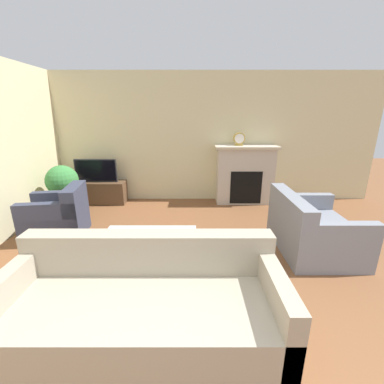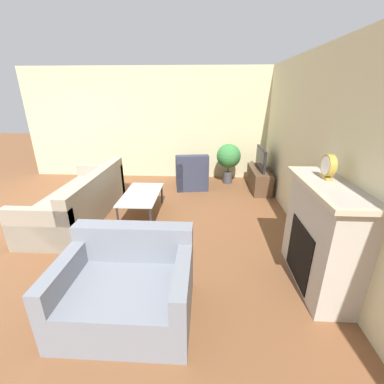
# 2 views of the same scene
# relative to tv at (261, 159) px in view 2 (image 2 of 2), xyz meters

# --- Properties ---
(ground_plane) EXTENTS (20.00, 20.00, 0.00)m
(ground_plane) POSITION_rel_tv_xyz_m (1.82, -4.34, -0.72)
(ground_plane) COLOR brown
(wall_back) EXTENTS (8.34, 0.06, 2.70)m
(wall_back) POSITION_rel_tv_xyz_m (1.82, 0.31, 0.63)
(wall_back) COLOR beige
(wall_back) RESTS_ON ground_plane
(wall_left) EXTENTS (0.06, 7.61, 2.70)m
(wall_left) POSITION_rel_tv_xyz_m (-0.88, -2.03, 0.63)
(wall_left) COLOR beige
(wall_left) RESTS_ON ground_plane
(fireplace) EXTENTS (1.31, 0.48, 1.23)m
(fireplace) POSITION_rel_tv_xyz_m (3.16, 0.06, -0.08)
(fireplace) COLOR #BCB2A3
(fireplace) RESTS_ON ground_plane
(tv_stand) EXTENTS (1.17, 0.39, 0.48)m
(tv_stand) POSITION_rel_tv_xyz_m (-0.00, 0.00, -0.48)
(tv_stand) COLOR brown
(tv_stand) RESTS_ON ground_plane
(tv) EXTENTS (0.88, 0.06, 0.49)m
(tv) POSITION_rel_tv_xyz_m (0.00, 0.00, 0.00)
(tv) COLOR #232328
(tv) RESTS_ON tv_stand
(couch_sectional) EXTENTS (2.34, 0.96, 0.82)m
(couch_sectional) POSITION_rel_tv_xyz_m (1.62, -3.45, -0.44)
(couch_sectional) COLOR #9E937F
(couch_sectional) RESTS_ON ground_plane
(couch_loveseat) EXTENTS (0.97, 1.25, 0.82)m
(couch_loveseat) POSITION_rel_tv_xyz_m (3.72, -1.99, -0.43)
(couch_loveseat) COLOR gray
(couch_loveseat) RESTS_ON ground_plane
(armchair_by_window) EXTENTS (0.94, 0.83, 0.82)m
(armchair_by_window) POSITION_rel_tv_xyz_m (-0.07, -1.57, -0.42)
(armchair_by_window) COLOR #33384C
(armchair_by_window) RESTS_ON ground_plane
(coffee_table) EXTENTS (1.18, 0.62, 0.41)m
(coffee_table) POSITION_rel_tv_xyz_m (1.49, -2.38, -0.34)
(coffee_table) COLOR #333338
(coffee_table) RESTS_ON ground_plane
(potted_plant) EXTENTS (0.58, 0.58, 0.97)m
(potted_plant) POSITION_rel_tv_xyz_m (-0.39, -0.69, -0.08)
(potted_plant) COLOR #47474C
(potted_plant) RESTS_ON ground_plane
(mantel_clock) EXTENTS (0.24, 0.07, 0.27)m
(mantel_clock) POSITION_rel_tv_xyz_m (3.00, 0.07, 0.65)
(mantel_clock) COLOR #B79338
(mantel_clock) RESTS_ON fireplace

